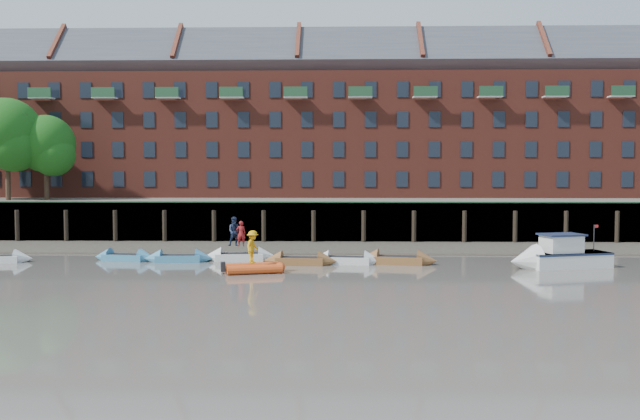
{
  "coord_description": "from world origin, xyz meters",
  "views": [
    {
      "loc": [
        3.94,
        -32.08,
        5.73
      ],
      "look_at": [
        2.77,
        12.0,
        3.2
      ],
      "focal_mm": 38.0,
      "sensor_mm": 36.0,
      "label": 1
    }
  ],
  "objects_px": {
    "rowboat_1": "(125,257)",
    "person_rib_crew": "(253,247)",
    "rowboat_6": "(398,260)",
    "rib_tender": "(256,268)",
    "motor_launch": "(552,257)",
    "person_rower_a": "(241,234)",
    "rowboat_4": "(300,261)",
    "rowboat_5": "(347,260)",
    "person_rower_b": "(235,231)",
    "rowboat_2": "(179,258)",
    "rowboat_3": "(240,257)"
  },
  "relations": [
    {
      "from": "motor_launch",
      "to": "person_rib_crew",
      "type": "distance_m",
      "value": 17.7
    },
    {
      "from": "rowboat_6",
      "to": "motor_launch",
      "type": "height_order",
      "value": "motor_launch"
    },
    {
      "from": "person_rib_crew",
      "to": "rowboat_5",
      "type": "bearing_deg",
      "value": -37.05
    },
    {
      "from": "rowboat_2",
      "to": "rowboat_4",
      "type": "distance_m",
      "value": 7.85
    },
    {
      "from": "rowboat_1",
      "to": "rowboat_2",
      "type": "bearing_deg",
      "value": 3.08
    },
    {
      "from": "rowboat_4",
      "to": "person_rower_b",
      "type": "xyz_separation_m",
      "value": [
        -4.3,
        1.84,
        1.63
      ]
    },
    {
      "from": "rowboat_2",
      "to": "rowboat_3",
      "type": "height_order",
      "value": "rowboat_3"
    },
    {
      "from": "rowboat_2",
      "to": "person_rower_a",
      "type": "height_order",
      "value": "person_rower_a"
    },
    {
      "from": "rowboat_5",
      "to": "person_rib_crew",
      "type": "xyz_separation_m",
      "value": [
        -5.36,
        -3.84,
        1.24
      ]
    },
    {
      "from": "rowboat_6",
      "to": "rib_tender",
      "type": "relative_size",
      "value": 1.45
    },
    {
      "from": "rowboat_6",
      "to": "motor_launch",
      "type": "relative_size",
      "value": 0.77
    },
    {
      "from": "rowboat_4",
      "to": "person_rower_b",
      "type": "height_order",
      "value": "person_rower_b"
    },
    {
      "from": "rowboat_1",
      "to": "person_rib_crew",
      "type": "distance_m",
      "value": 10.19
    },
    {
      "from": "rowboat_6",
      "to": "rowboat_2",
      "type": "bearing_deg",
      "value": -171.54
    },
    {
      "from": "rowboat_2",
      "to": "rowboat_3",
      "type": "distance_m",
      "value": 3.87
    },
    {
      "from": "rowboat_3",
      "to": "motor_launch",
      "type": "distance_m",
      "value": 19.18
    },
    {
      "from": "rowboat_4",
      "to": "rowboat_6",
      "type": "xyz_separation_m",
      "value": [
        6.01,
        0.42,
        0.02
      ]
    },
    {
      "from": "person_rower_a",
      "to": "person_rib_crew",
      "type": "bearing_deg",
      "value": 96.03
    },
    {
      "from": "rib_tender",
      "to": "rowboat_2",
      "type": "bearing_deg",
      "value": 125.16
    },
    {
      "from": "rowboat_1",
      "to": "person_rib_crew",
      "type": "relative_size",
      "value": 2.34
    },
    {
      "from": "rowboat_1",
      "to": "rowboat_5",
      "type": "xyz_separation_m",
      "value": [
        14.2,
        -1.07,
        0.01
      ]
    },
    {
      "from": "rib_tender",
      "to": "motor_launch",
      "type": "relative_size",
      "value": 0.53
    },
    {
      "from": "rowboat_1",
      "to": "rowboat_6",
      "type": "relative_size",
      "value": 0.86
    },
    {
      "from": "rowboat_1",
      "to": "rowboat_6",
      "type": "distance_m",
      "value": 17.38
    },
    {
      "from": "rowboat_6",
      "to": "person_rib_crew",
      "type": "relative_size",
      "value": 2.72
    },
    {
      "from": "rowboat_3",
      "to": "person_rib_crew",
      "type": "relative_size",
      "value": 2.6
    },
    {
      "from": "rowboat_3",
      "to": "person_rower_b",
      "type": "height_order",
      "value": "person_rower_b"
    },
    {
      "from": "rowboat_5",
      "to": "rib_tender",
      "type": "bearing_deg",
      "value": -136.54
    },
    {
      "from": "rowboat_4",
      "to": "rowboat_1",
      "type": "bearing_deg",
      "value": 177.6
    },
    {
      "from": "rowboat_1",
      "to": "rowboat_6",
      "type": "xyz_separation_m",
      "value": [
        17.35,
        -1.07,
        0.03
      ]
    },
    {
      "from": "rowboat_4",
      "to": "rowboat_5",
      "type": "height_order",
      "value": "rowboat_4"
    },
    {
      "from": "rowboat_6",
      "to": "person_rib_crew",
      "type": "height_order",
      "value": "person_rib_crew"
    },
    {
      "from": "rowboat_1",
      "to": "person_rower_a",
      "type": "distance_m",
      "value": 7.6
    },
    {
      "from": "rowboat_2",
      "to": "person_rower_a",
      "type": "relative_size",
      "value": 2.69
    },
    {
      "from": "rowboat_3",
      "to": "person_rower_a",
      "type": "bearing_deg",
      "value": -5.61
    },
    {
      "from": "rowboat_5",
      "to": "motor_launch",
      "type": "relative_size",
      "value": 0.7
    },
    {
      "from": "rowboat_2",
      "to": "rowboat_5",
      "type": "relative_size",
      "value": 0.96
    },
    {
      "from": "rowboat_6",
      "to": "motor_launch",
      "type": "bearing_deg",
      "value": 2.24
    },
    {
      "from": "rib_tender",
      "to": "person_rib_crew",
      "type": "relative_size",
      "value": 1.88
    },
    {
      "from": "motor_launch",
      "to": "person_rower_b",
      "type": "relative_size",
      "value": 3.47
    },
    {
      "from": "motor_launch",
      "to": "person_rower_a",
      "type": "distance_m",
      "value": 19.14
    },
    {
      "from": "rowboat_5",
      "to": "motor_launch",
      "type": "height_order",
      "value": "motor_launch"
    },
    {
      "from": "rowboat_4",
      "to": "rowboat_5",
      "type": "relative_size",
      "value": 1.01
    },
    {
      "from": "rowboat_4",
      "to": "person_rib_crew",
      "type": "height_order",
      "value": "person_rib_crew"
    },
    {
      "from": "rib_tender",
      "to": "person_rib_crew",
      "type": "distance_m",
      "value": 1.23
    },
    {
      "from": "rowboat_2",
      "to": "rowboat_5",
      "type": "xyz_separation_m",
      "value": [
        10.64,
        -0.64,
        0.01
      ]
    },
    {
      "from": "person_rower_a",
      "to": "person_rib_crew",
      "type": "distance_m",
      "value": 5.32
    },
    {
      "from": "rowboat_5",
      "to": "rowboat_6",
      "type": "distance_m",
      "value": 3.15
    },
    {
      "from": "motor_launch",
      "to": "rowboat_4",
      "type": "bearing_deg",
      "value": -19.41
    },
    {
      "from": "rowboat_4",
      "to": "motor_launch",
      "type": "distance_m",
      "value": 15.06
    }
  ]
}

